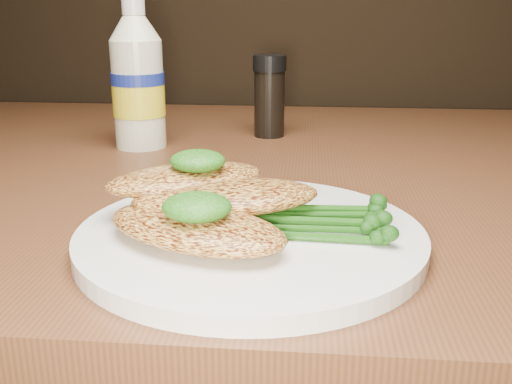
{
  "coord_description": "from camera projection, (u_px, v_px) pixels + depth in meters",
  "views": [
    {
      "loc": [
        0.08,
        0.37,
        0.93
      ],
      "look_at": [
        0.04,
        0.81,
        0.79
      ],
      "focal_mm": 41.18,
      "sensor_mm": 36.0,
      "label": 1
    }
  ],
  "objects": [
    {
      "name": "pesto_front",
      "position": [
        197.0,
        207.0,
        0.41
      ],
      "size": [
        0.06,
        0.05,
        0.02
      ],
      "primitive_type": "ellipsoid",
      "rotation": [
        0.0,
        0.0,
        -0.14
      ],
      "color": "#103207",
      "rests_on": "chicken_front"
    },
    {
      "name": "pepper_grinder",
      "position": [
        269.0,
        96.0,
        0.82
      ],
      "size": [
        0.06,
        0.06,
        0.11
      ],
      "primitive_type": null,
      "rotation": [
        0.0,
        0.0,
        -0.24
      ],
      "color": "black",
      "rests_on": "dining_table"
    },
    {
      "name": "broccolini_bundle",
      "position": [
        313.0,
        217.0,
        0.45
      ],
      "size": [
        0.14,
        0.12,
        0.02
      ],
      "primitive_type": null,
      "rotation": [
        0.0,
        0.0,
        0.24
      ],
      "color": "#1A4C10",
      "rests_on": "plate"
    },
    {
      "name": "pesto_back",
      "position": [
        198.0,
        161.0,
        0.48
      ],
      "size": [
        0.05,
        0.05,
        0.02
      ],
      "primitive_type": "ellipsoid",
      "rotation": [
        0.0,
        0.0,
        -0.11
      ],
      "color": "#103207",
      "rests_on": "chicken_back"
    },
    {
      "name": "chicken_mid",
      "position": [
        227.0,
        197.0,
        0.46
      ],
      "size": [
        0.16,
        0.11,
        0.02
      ],
      "primitive_type": "ellipsoid",
      "rotation": [
        0.0,
        0.0,
        0.29
      ],
      "color": "gold",
      "rests_on": "plate"
    },
    {
      "name": "mayo_bottle",
      "position": [
        137.0,
        73.0,
        0.75
      ],
      "size": [
        0.09,
        0.09,
        0.19
      ],
      "primitive_type": null,
      "rotation": [
        0.0,
        0.0,
        0.33
      ],
      "color": "beige",
      "rests_on": "dining_table"
    },
    {
      "name": "chicken_back",
      "position": [
        186.0,
        179.0,
        0.49
      ],
      "size": [
        0.15,
        0.13,
        0.02
      ],
      "primitive_type": "ellipsoid",
      "rotation": [
        0.0,
        0.0,
        0.53
      ],
      "color": "gold",
      "rests_on": "plate"
    },
    {
      "name": "chicken_front",
      "position": [
        196.0,
        228.0,
        0.42
      ],
      "size": [
        0.16,
        0.13,
        0.02
      ],
      "primitive_type": "ellipsoid",
      "rotation": [
        0.0,
        0.0,
        -0.43
      ],
      "color": "gold",
      "rests_on": "plate"
    },
    {
      "name": "plate",
      "position": [
        251.0,
        237.0,
        0.46
      ],
      "size": [
        0.27,
        0.27,
        0.01
      ],
      "primitive_type": "cylinder",
      "color": "white",
      "rests_on": "dining_table"
    }
  ]
}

